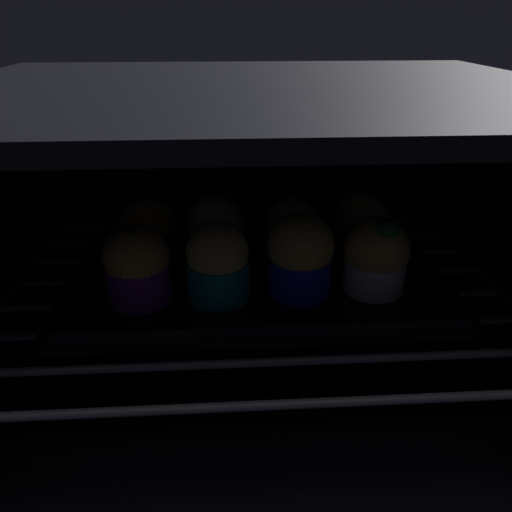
{
  "coord_description": "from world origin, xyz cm",
  "views": [
    {
      "loc": [
        -3.17,
        -27.79,
        41.33
      ],
      "look_at": [
        0.0,
        21.87,
        17.58
      ],
      "focal_mm": 35.71,
      "sensor_mm": 36.0,
      "label": 1
    }
  ],
  "objects_px": {
    "muffin_row0_col1": "(218,263)",
    "baking_tray": "(256,280)",
    "muffin_row0_col3": "(376,256)",
    "muffin_row1_col2": "(290,230)",
    "muffin_row1_col1": "(216,231)",
    "muffin_row1_col3": "(361,228)",
    "muffin_row0_col0": "(137,266)",
    "muffin_row0_col2": "(300,256)",
    "muffin_row1_col0": "(149,234)"
  },
  "relations": [
    {
      "from": "muffin_row0_col1",
      "to": "baking_tray",
      "type": "bearing_deg",
      "value": 47.11
    },
    {
      "from": "muffin_row0_col3",
      "to": "muffin_row1_col2",
      "type": "distance_m",
      "value": 0.11
    },
    {
      "from": "muffin_row1_col1",
      "to": "muffin_row1_col3",
      "type": "distance_m",
      "value": 0.17
    },
    {
      "from": "muffin_row0_col0",
      "to": "muffin_row1_col3",
      "type": "xyz_separation_m",
      "value": [
        0.24,
        0.08,
        0.0
      ]
    },
    {
      "from": "muffin_row0_col2",
      "to": "muffin_row1_col1",
      "type": "distance_m",
      "value": 0.11
    },
    {
      "from": "muffin_row1_col0",
      "to": "muffin_row1_col3",
      "type": "bearing_deg",
      "value": -0.34
    },
    {
      "from": "muffin_row1_col2",
      "to": "muffin_row1_col3",
      "type": "distance_m",
      "value": 0.08
    },
    {
      "from": "muffin_row0_col2",
      "to": "muffin_row1_col2",
      "type": "bearing_deg",
      "value": 89.92
    },
    {
      "from": "muffin_row1_col2",
      "to": "muffin_row1_col3",
      "type": "xyz_separation_m",
      "value": [
        0.08,
        -0.0,
        0.0
      ]
    },
    {
      "from": "muffin_row0_col1",
      "to": "muffin_row1_col2",
      "type": "bearing_deg",
      "value": 46.07
    },
    {
      "from": "muffin_row0_col0",
      "to": "muffin_row1_col3",
      "type": "bearing_deg",
      "value": 18.78
    },
    {
      "from": "muffin_row1_col1",
      "to": "muffin_row0_col2",
      "type": "bearing_deg",
      "value": -42.01
    },
    {
      "from": "baking_tray",
      "to": "muffin_row1_col3",
      "type": "xyz_separation_m",
      "value": [
        0.12,
        0.04,
        0.04
      ]
    },
    {
      "from": "muffin_row0_col1",
      "to": "muffin_row0_col2",
      "type": "relative_size",
      "value": 0.94
    },
    {
      "from": "muffin_row0_col3",
      "to": "muffin_row0_col1",
      "type": "bearing_deg",
      "value": -177.84
    },
    {
      "from": "muffin_row0_col1",
      "to": "muffin_row0_col3",
      "type": "bearing_deg",
      "value": 2.16
    },
    {
      "from": "muffin_row0_col2",
      "to": "muffin_row1_col3",
      "type": "xyz_separation_m",
      "value": [
        0.08,
        0.08,
        -0.0
      ]
    },
    {
      "from": "baking_tray",
      "to": "muffin_row0_col0",
      "type": "height_order",
      "value": "muffin_row0_col0"
    },
    {
      "from": "muffin_row0_col3",
      "to": "muffin_row1_col1",
      "type": "distance_m",
      "value": 0.18
    },
    {
      "from": "muffin_row0_col1",
      "to": "muffin_row0_col3",
      "type": "distance_m",
      "value": 0.16
    },
    {
      "from": "muffin_row0_col0",
      "to": "muffin_row0_col2",
      "type": "relative_size",
      "value": 0.91
    },
    {
      "from": "muffin_row0_col0",
      "to": "muffin_row1_col1",
      "type": "distance_m",
      "value": 0.11
    },
    {
      "from": "baking_tray",
      "to": "muffin_row1_col2",
      "type": "bearing_deg",
      "value": 45.03
    },
    {
      "from": "muffin_row1_col0",
      "to": "muffin_row1_col3",
      "type": "xyz_separation_m",
      "value": [
        0.24,
        -0.0,
        0.0
      ]
    },
    {
      "from": "baking_tray",
      "to": "muffin_row1_col1",
      "type": "bearing_deg",
      "value": 139.32
    },
    {
      "from": "muffin_row0_col1",
      "to": "muffin_row0_col2",
      "type": "distance_m",
      "value": 0.08
    },
    {
      "from": "muffin_row0_col1",
      "to": "muffin_row1_col2",
      "type": "xyz_separation_m",
      "value": [
        0.08,
        0.09,
        -0.0
      ]
    },
    {
      "from": "muffin_row1_col0",
      "to": "muffin_row1_col3",
      "type": "distance_m",
      "value": 0.24
    },
    {
      "from": "baking_tray",
      "to": "muffin_row0_col2",
      "type": "distance_m",
      "value": 0.07
    },
    {
      "from": "muffin_row0_col0",
      "to": "muffin_row0_col3",
      "type": "height_order",
      "value": "muffin_row0_col3"
    },
    {
      "from": "muffin_row0_col2",
      "to": "muffin_row1_col1",
      "type": "relative_size",
      "value": 1.04
    },
    {
      "from": "muffin_row0_col1",
      "to": "muffin_row0_col3",
      "type": "xyz_separation_m",
      "value": [
        0.16,
        0.01,
        -0.0
      ]
    },
    {
      "from": "muffin_row1_col0",
      "to": "muffin_row1_col3",
      "type": "relative_size",
      "value": 0.94
    },
    {
      "from": "muffin_row0_col1",
      "to": "muffin_row0_col2",
      "type": "xyz_separation_m",
      "value": [
        0.08,
        0.0,
        0.0
      ]
    },
    {
      "from": "muffin_row1_col3",
      "to": "muffin_row1_col2",
      "type": "bearing_deg",
      "value": 178.31
    },
    {
      "from": "muffin_row0_col1",
      "to": "muffin_row0_col3",
      "type": "relative_size",
      "value": 0.97
    },
    {
      "from": "muffin_row0_col0",
      "to": "muffin_row0_col3",
      "type": "relative_size",
      "value": 0.94
    },
    {
      "from": "baking_tray",
      "to": "muffin_row1_col3",
      "type": "distance_m",
      "value": 0.14
    },
    {
      "from": "muffin_row0_col1",
      "to": "muffin_row1_col0",
      "type": "xyz_separation_m",
      "value": [
        -0.08,
        0.09,
        -0.0
      ]
    },
    {
      "from": "muffin_row0_col3",
      "to": "muffin_row1_col0",
      "type": "distance_m",
      "value": 0.25
    },
    {
      "from": "muffin_row1_col0",
      "to": "muffin_row0_col0",
      "type": "bearing_deg",
      "value": -90.59
    },
    {
      "from": "muffin_row0_col3",
      "to": "muffin_row1_col0",
      "type": "xyz_separation_m",
      "value": [
        -0.24,
        0.08,
        -0.0
      ]
    },
    {
      "from": "muffin_row0_col0",
      "to": "muffin_row1_col0",
      "type": "xyz_separation_m",
      "value": [
        0.0,
        0.08,
        -0.0
      ]
    },
    {
      "from": "muffin_row0_col0",
      "to": "muffin_row0_col3",
      "type": "bearing_deg",
      "value": 1.26
    },
    {
      "from": "muffin_row1_col2",
      "to": "muffin_row1_col3",
      "type": "height_order",
      "value": "muffin_row1_col3"
    },
    {
      "from": "muffin_row0_col3",
      "to": "muffin_row1_col2",
      "type": "xyz_separation_m",
      "value": [
        -0.08,
        0.08,
        -0.0
      ]
    },
    {
      "from": "muffin_row1_col3",
      "to": "baking_tray",
      "type": "bearing_deg",
      "value": -162.13
    },
    {
      "from": "muffin_row1_col1",
      "to": "muffin_row1_col3",
      "type": "relative_size",
      "value": 1.0
    },
    {
      "from": "baking_tray",
      "to": "muffin_row1_col0",
      "type": "relative_size",
      "value": 5.12
    },
    {
      "from": "muffin_row1_col0",
      "to": "muffin_row0_col2",
      "type": "bearing_deg",
      "value": -26.71
    }
  ]
}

